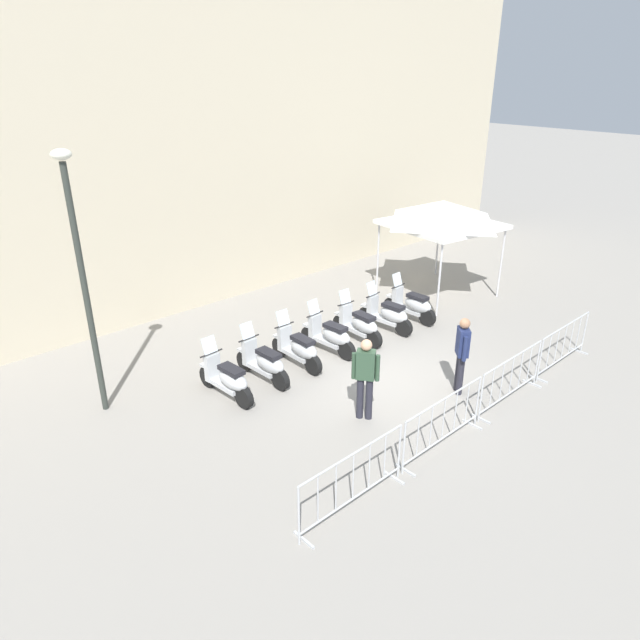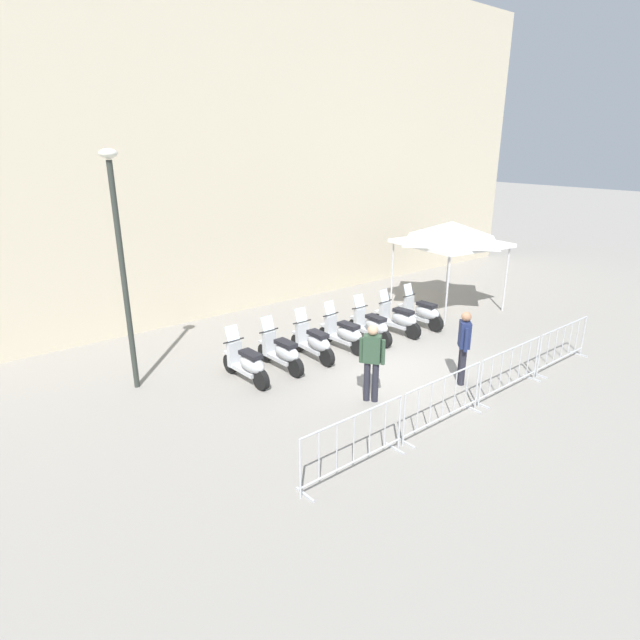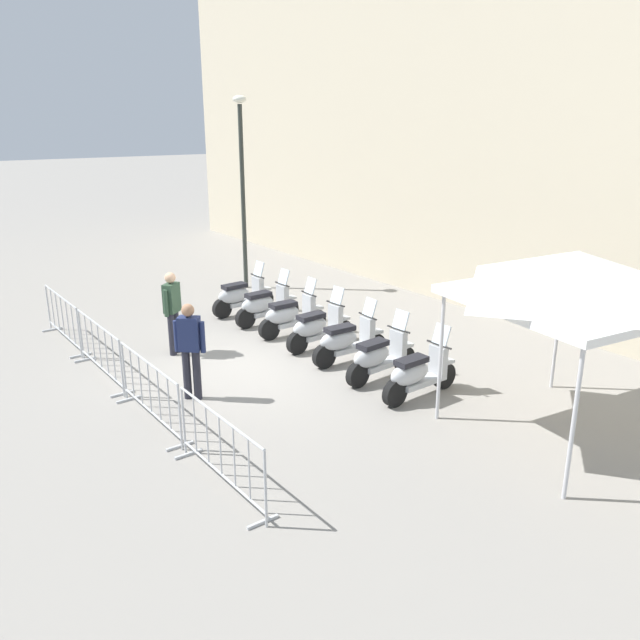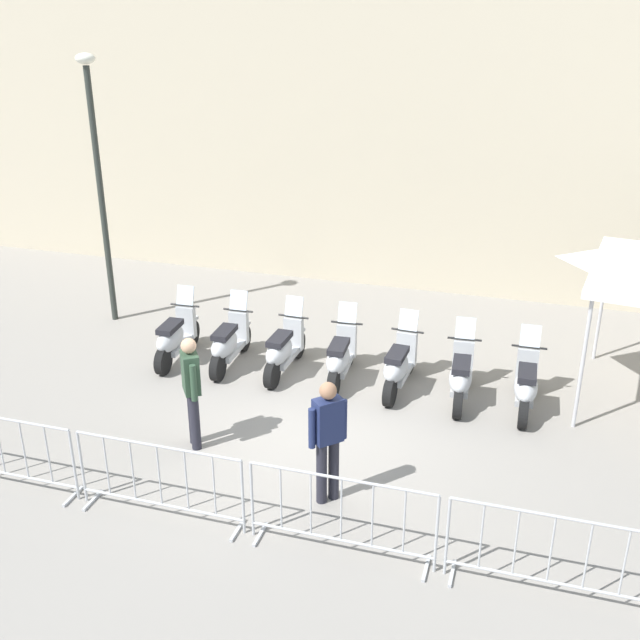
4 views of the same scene
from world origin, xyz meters
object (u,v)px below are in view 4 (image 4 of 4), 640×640
at_px(motorcycle_5, 461,376).
at_px(barrier_segment_0, 1,451).
at_px(barrier_segment_2, 341,516).
at_px(motorcycle_3, 340,358).
at_px(barrier_segment_3, 550,556).
at_px(street_lamp, 98,165).
at_px(officer_near_row_end, 192,386).
at_px(officer_mid_plaza, 328,435).
at_px(motorcycle_1, 229,343).
at_px(motorcycle_0, 175,338).
at_px(motorcycle_6, 526,385).
at_px(motorcycle_2, 283,350).
at_px(barrier_segment_1, 160,482).
at_px(motorcycle_4, 399,366).

distance_m(motorcycle_5, barrier_segment_0, 6.92).
distance_m(barrier_segment_0, barrier_segment_2, 4.70).
bearing_deg(motorcycle_3, barrier_segment_0, -122.09).
height_order(barrier_segment_3, street_lamp, street_lamp).
xyz_separation_m(barrier_segment_3, officer_near_row_end, (-5.20, 0.93, 0.45)).
distance_m(officer_near_row_end, officer_mid_plaza, 2.34).
xyz_separation_m(barrier_segment_0, officer_near_row_end, (1.78, 1.90, 0.45)).
bearing_deg(motorcycle_3, motorcycle_1, -171.49).
bearing_deg(motorcycle_0, officer_near_row_end, -49.83).
xyz_separation_m(motorcycle_5, barrier_segment_3, (2.03, -3.87, 0.07)).
bearing_deg(street_lamp, motorcycle_6, -1.66).
bearing_deg(motorcycle_3, motorcycle_0, -170.61).
relative_size(street_lamp, officer_near_row_end, 2.99).
xyz_separation_m(motorcycle_2, motorcycle_3, (1.02, 0.14, 0.00)).
height_order(motorcycle_2, street_lamp, street_lamp).
height_order(barrier_segment_3, officer_near_row_end, officer_near_row_end).
relative_size(barrier_segment_0, street_lamp, 0.43).
bearing_deg(motorcycle_2, barrier_segment_2, -54.39).
xyz_separation_m(barrier_segment_0, street_lamp, (-2.38, 5.22, 2.64)).
xyz_separation_m(barrier_segment_2, officer_near_row_end, (-2.87, 1.25, 0.45)).
height_order(motorcycle_1, street_lamp, street_lamp).
distance_m(motorcycle_1, motorcycle_3, 2.05).
bearing_deg(officer_near_row_end, officer_mid_plaza, -9.26).
height_order(motorcycle_2, barrier_segment_2, motorcycle_2).
height_order(motorcycle_5, barrier_segment_1, motorcycle_5).
bearing_deg(motorcycle_1, officer_near_row_end, -69.98).
xyz_separation_m(motorcycle_4, barrier_segment_1, (-1.59, -4.44, 0.07)).
bearing_deg(motorcycle_5, barrier_segment_1, -120.12).
xyz_separation_m(barrier_segment_3, street_lamp, (-9.35, 4.24, 2.64)).
bearing_deg(motorcycle_5, motorcycle_0, -172.12).
bearing_deg(motorcycle_6, motorcycle_4, -174.01).
bearing_deg(barrier_segment_2, motorcycle_6, 73.21).
bearing_deg(motorcycle_2, officer_near_row_end, -92.56).
xyz_separation_m(officer_near_row_end, officer_mid_plaza, (2.30, -0.38, 0.00)).
bearing_deg(barrier_segment_1, motorcycle_5, 59.88).
relative_size(motorcycle_2, motorcycle_5, 1.01).
distance_m(barrier_segment_1, street_lamp, 7.28).
bearing_deg(motorcycle_4, motorcycle_6, 5.99).
bearing_deg(officer_near_row_end, barrier_segment_3, -10.12).
relative_size(barrier_segment_0, barrier_segment_3, 1.00).
height_order(motorcycle_1, officer_near_row_end, officer_near_row_end).
xyz_separation_m(motorcycle_0, motorcycle_3, (3.02, 0.50, 0.00)).
relative_size(motorcycle_5, barrier_segment_0, 0.76).
bearing_deg(officer_near_row_end, motorcycle_1, 110.02).
distance_m(motorcycle_2, barrier_segment_3, 6.19).
distance_m(barrier_segment_3, street_lamp, 10.60).
bearing_deg(street_lamp, barrier_segment_1, -46.13).
bearing_deg(motorcycle_4, street_lamp, 175.86).
height_order(barrier_segment_2, officer_near_row_end, officer_near_row_end).
bearing_deg(motorcycle_5, barrier_segment_2, -94.03).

